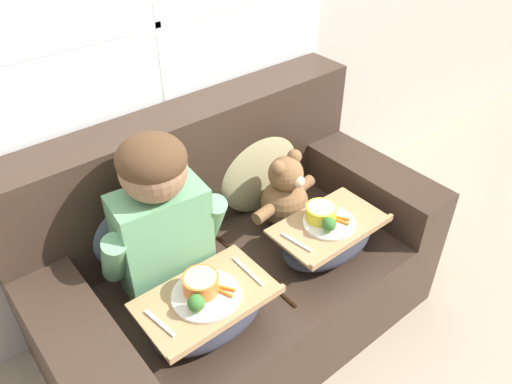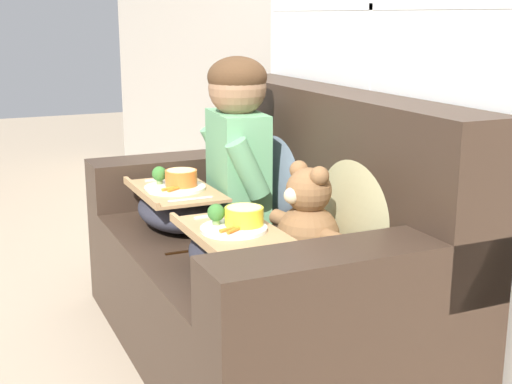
# 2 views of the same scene
# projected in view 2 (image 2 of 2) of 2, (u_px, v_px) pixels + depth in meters

# --- Properties ---
(ground_plane) EXTENTS (14.00, 14.00, 0.00)m
(ground_plane) POSITION_uv_depth(u_px,v_px,m) (254.00, 352.00, 2.73)
(ground_plane) COLOR tan
(wall_back_with_window) EXTENTS (8.00, 0.08, 2.60)m
(wall_back_with_window) POSITION_uv_depth(u_px,v_px,m) (383.00, 2.00, 2.62)
(wall_back_with_window) COLOR #BCB2A3
(wall_back_with_window) RESTS_ON ground_plane
(couch) EXTENTS (1.63, 0.90, 0.98)m
(couch) POSITION_uv_depth(u_px,v_px,m) (272.00, 262.00, 2.67)
(couch) COLOR #38281E
(couch) RESTS_ON ground_plane
(throw_pillow_behind_child) EXTENTS (0.44, 0.21, 0.45)m
(throw_pillow_behind_child) POSITION_uv_depth(u_px,v_px,m) (281.00, 166.00, 2.93)
(throw_pillow_behind_child) COLOR slate
(throw_pillow_behind_child) RESTS_ON couch
(throw_pillow_behind_teddy) EXTENTS (0.46, 0.22, 0.47)m
(throw_pillow_behind_teddy) POSITION_uv_depth(u_px,v_px,m) (359.00, 200.00, 2.41)
(throw_pillow_behind_teddy) COLOR tan
(throw_pillow_behind_teddy) RESTS_ON couch
(child_figure) EXTENTS (0.48, 0.25, 0.66)m
(child_figure) POSITION_uv_depth(u_px,v_px,m) (237.00, 132.00, 2.82)
(child_figure) COLOR #66A370
(child_figure) RESTS_ON couch
(teddy_bear) EXTENTS (0.38, 0.27, 0.35)m
(teddy_bear) POSITION_uv_depth(u_px,v_px,m) (307.00, 223.00, 2.34)
(teddy_bear) COLOR brown
(teddy_bear) RESTS_ON couch
(lap_tray_child) EXTENTS (0.46, 0.29, 0.24)m
(lap_tray_child) POSITION_uv_depth(u_px,v_px,m) (175.00, 206.00, 2.78)
(lap_tray_child) COLOR #2D2D38
(lap_tray_child) RESTS_ON child_figure
(lap_tray_teddy) EXTENTS (0.46, 0.28, 0.24)m
(lap_tray_teddy) POSITION_uv_depth(u_px,v_px,m) (234.00, 251.00, 2.25)
(lap_tray_teddy) COLOR #2D2D38
(lap_tray_teddy) RESTS_ON teddy_bear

